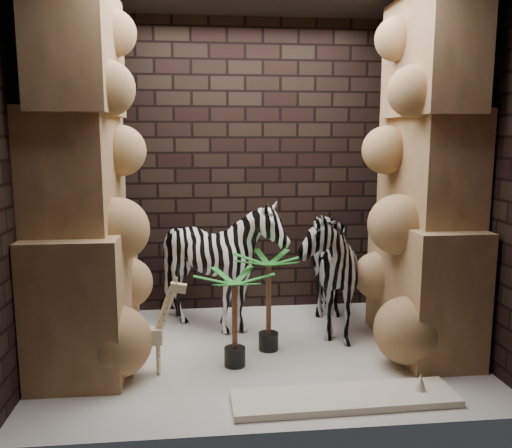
{
  "coord_description": "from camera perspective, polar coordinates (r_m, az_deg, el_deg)",
  "views": [
    {
      "loc": [
        -0.49,
        -4.27,
        1.8
      ],
      "look_at": [
        -0.01,
        0.15,
        1.08
      ],
      "focal_mm": 37.35,
      "sensor_mm": 36.0,
      "label": 1
    }
  ],
  "objects": [
    {
      "name": "surfboard",
      "position": [
        3.91,
        9.47,
        -17.93
      ],
      "size": [
        1.57,
        0.42,
        0.05
      ],
      "primitive_type": "cube",
      "rotation": [
        0.0,
        0.0,
        0.02
      ],
      "color": "white",
      "rests_on": "floor"
    },
    {
      "name": "wall_front",
      "position": [
        3.07,
        2.99,
        3.54
      ],
      "size": [
        3.5,
        0.0,
        3.5
      ],
      "primitive_type": "plane",
      "rotation": [
        -1.57,
        0.0,
        0.0
      ],
      "color": "black",
      "rests_on": "ground"
    },
    {
      "name": "rock_pillar_left",
      "position": [
        4.37,
        -18.28,
        4.77
      ],
      "size": [
        0.68,
        1.3,
        3.0
      ],
      "primitive_type": null,
      "color": "tan",
      "rests_on": "floor"
    },
    {
      "name": "giraffe_toy",
      "position": [
        4.21,
        -11.89,
        -10.63
      ],
      "size": [
        0.4,
        0.14,
        0.78
      ],
      "primitive_type": null,
      "rotation": [
        0.0,
        0.0,
        0.02
      ],
      "color": "beige",
      "rests_on": "floor"
    },
    {
      "name": "palm_front",
      "position": [
        4.57,
        1.36,
        -8.35
      ],
      "size": [
        0.36,
        0.36,
        0.85
      ],
      "primitive_type": null,
      "color": "#196C2D",
      "rests_on": "floor"
    },
    {
      "name": "zebra_right",
      "position": [
        5.04,
        7.05,
        -3.46
      ],
      "size": [
        0.7,
        1.22,
        1.41
      ],
      "primitive_type": "imported",
      "rotation": [
        0.0,
        0.0,
        -0.05
      ],
      "color": "white",
      "rests_on": "floor"
    },
    {
      "name": "rock_pillar_right",
      "position": [
        4.68,
        17.94,
        5.04
      ],
      "size": [
        0.58,
        1.25,
        3.0
      ],
      "primitive_type": null,
      "color": "tan",
      "rests_on": "floor"
    },
    {
      "name": "wall_left",
      "position": [
        4.46,
        -22.7,
        4.6
      ],
      "size": [
        0.0,
        3.0,
        3.0
      ],
      "primitive_type": "plane",
      "rotation": [
        1.57,
        0.0,
        1.57
      ],
      "color": "black",
      "rests_on": "ground"
    },
    {
      "name": "zebra_left",
      "position": [
        5.01,
        -3.7,
        -5.02
      ],
      "size": [
        1.16,
        1.38,
        1.15
      ],
      "primitive_type": "imported",
      "rotation": [
        0.0,
        0.0,
        0.12
      ],
      "color": "white",
      "rests_on": "floor"
    },
    {
      "name": "wall_back",
      "position": [
        5.54,
        -1.14,
        6.06
      ],
      "size": [
        3.5,
        0.0,
        3.5
      ],
      "primitive_type": "plane",
      "rotation": [
        1.57,
        0.0,
        0.0
      ],
      "color": "black",
      "rests_on": "ground"
    },
    {
      "name": "floor",
      "position": [
        4.65,
        0.32,
        -13.59
      ],
      "size": [
        3.5,
        3.5,
        0.0
      ],
      "primitive_type": "plane",
      "color": "silver",
      "rests_on": "ground"
    },
    {
      "name": "wall_right",
      "position": [
        4.83,
        21.53,
        4.96
      ],
      "size": [
        0.0,
        3.0,
        3.0
      ],
      "primitive_type": "plane",
      "rotation": [
        1.57,
        0.0,
        -1.57
      ],
      "color": "black",
      "rests_on": "ground"
    },
    {
      "name": "palm_back",
      "position": [
        4.27,
        -2.31,
        -10.14
      ],
      "size": [
        0.36,
        0.36,
        0.77
      ],
      "primitive_type": null,
      "color": "#196C2D",
      "rests_on": "floor"
    }
  ]
}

